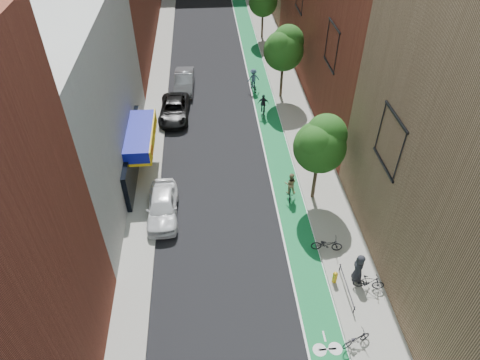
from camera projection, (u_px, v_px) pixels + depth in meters
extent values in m
plane|color=black|center=(246.00, 337.00, 21.82)|extent=(160.00, 160.00, 0.00)
cube|color=#14733E|center=(261.00, 88.00, 41.75)|extent=(2.00, 68.00, 0.01)
cube|color=gray|center=(158.00, 91.00, 41.05)|extent=(2.00, 68.00, 0.15)
cube|color=gray|center=(286.00, 86.00, 41.87)|extent=(3.00, 68.00, 0.15)
cube|color=silver|center=(58.00, 104.00, 27.79)|extent=(8.00, 20.00, 12.00)
cylinder|color=#332619|center=(315.00, 180.00, 28.68)|extent=(0.24, 0.24, 3.30)
sphere|color=#1A4412|center=(320.00, 147.00, 26.90)|extent=(3.36, 3.36, 3.36)
sphere|color=#1A4412|center=(326.00, 135.00, 26.69)|extent=(2.64, 2.64, 2.64)
sphere|color=#1A4412|center=(317.00, 144.00, 26.34)|extent=(2.40, 2.40, 2.40)
cylinder|color=#332619|center=(281.00, 81.00, 39.22)|extent=(0.24, 0.24, 3.47)
sphere|color=#1A4412|center=(284.00, 51.00, 37.36)|extent=(3.53, 3.53, 3.53)
sphere|color=#1A4412|center=(288.00, 41.00, 37.12)|extent=(2.77, 2.77, 2.77)
sphere|color=#1A4412|center=(281.00, 47.00, 36.78)|extent=(2.52, 2.52, 2.52)
cylinder|color=#332619|center=(262.00, 25.00, 49.90)|extent=(0.24, 0.24, 3.19)
sphere|color=#1A4412|center=(263.00, 2.00, 48.19)|extent=(3.25, 3.25, 3.25)
imported|color=white|center=(162.00, 206.00, 27.95)|extent=(2.01, 4.89, 1.66)
imported|color=black|center=(174.00, 110.00, 37.23)|extent=(2.70, 5.47, 1.49)
imported|color=gray|center=(184.00, 81.00, 41.05)|extent=(1.94, 5.05, 1.64)
imported|color=black|center=(290.00, 192.00, 29.49)|extent=(0.71, 1.66, 0.97)
imported|color=#987F59|center=(290.00, 184.00, 29.11)|extent=(0.90, 0.75, 1.66)
imported|color=black|center=(263.00, 112.00, 37.64)|extent=(0.77, 1.60, 0.80)
imported|color=black|center=(263.00, 103.00, 37.21)|extent=(1.02, 0.55, 1.66)
imported|color=black|center=(253.00, 86.00, 41.03)|extent=(0.88, 1.76, 1.02)
imported|color=#3C546D|center=(253.00, 78.00, 40.62)|extent=(1.30, 0.94, 1.81)
imported|color=black|center=(327.00, 244.00, 25.70)|extent=(1.96, 0.93, 0.99)
imported|color=black|center=(369.00, 282.00, 23.59)|extent=(1.78, 0.84, 1.03)
imported|color=black|center=(356.00, 339.00, 21.13)|extent=(1.71, 1.09, 0.85)
imported|color=black|center=(359.00, 268.00, 23.81)|extent=(0.75, 1.01, 1.88)
cylinder|color=gold|center=(335.00, 278.00, 24.05)|extent=(0.26, 0.26, 0.59)
sphere|color=gold|center=(336.00, 274.00, 23.81)|extent=(0.28, 0.28, 0.28)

